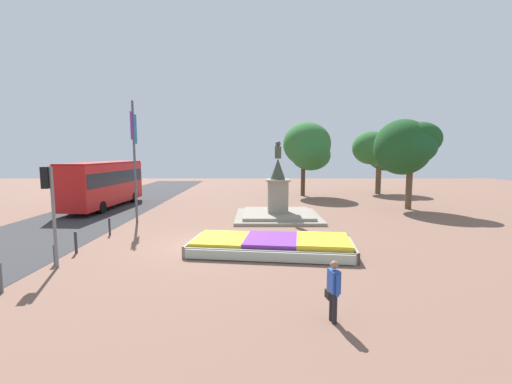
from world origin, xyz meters
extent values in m
plane|color=brown|center=(0.00, 0.00, 0.00)|extent=(83.93, 83.93, 0.00)
cube|color=#333335|center=(-9.38, 0.00, 0.01)|extent=(6.97, 73.44, 0.01)
cube|color=#38281C|center=(2.88, -1.04, 0.21)|extent=(7.21, 3.63, 0.42)
cube|color=gray|center=(2.69, -2.46, 0.23)|extent=(7.07, 1.00, 0.46)
cube|color=gray|center=(3.06, 0.39, 0.23)|extent=(7.07, 1.00, 0.46)
cube|color=gray|center=(-0.60, -0.59, 0.23)|extent=(0.48, 2.97, 0.46)
cube|color=gray|center=(6.36, -1.48, 0.23)|extent=(0.48, 2.97, 0.46)
cube|color=yellow|center=(0.66, -0.75, 0.50)|extent=(2.55, 2.84, 0.15)
cube|color=#72339E|center=(2.88, -1.04, 0.52)|extent=(2.55, 2.84, 0.20)
cube|color=yellow|center=(5.10, -1.32, 0.54)|extent=(2.55, 2.84, 0.23)
cube|color=#B2BCAD|center=(2.69, -2.51, 0.23)|extent=(6.73, 1.06, 0.38)
cube|color=gray|center=(3.65, 6.80, 0.10)|extent=(5.54, 5.54, 0.19)
cube|color=gray|center=(3.65, 6.80, 0.29)|extent=(4.53, 4.53, 0.19)
cube|color=gray|center=(3.65, 6.80, 1.43)|extent=(1.31, 1.31, 2.09)
cube|color=gray|center=(3.65, 6.80, 2.53)|extent=(1.54, 1.54, 0.12)
cone|color=#384233|center=(3.65, 6.80, 3.27)|extent=(0.98, 0.98, 1.36)
cylinder|color=#384233|center=(3.65, 6.80, 4.35)|extent=(0.42, 0.42, 0.79)
sphere|color=#384233|center=(3.65, 6.80, 4.92)|extent=(0.35, 0.35, 0.35)
cylinder|color=#384233|center=(3.59, 7.05, 4.51)|extent=(0.25, 0.60, 0.59)
cylinder|color=slate|center=(-5.33, -3.16, 1.91)|extent=(0.12, 0.12, 3.82)
cube|color=black|center=(-5.53, -3.19, 3.42)|extent=(0.28, 0.31, 0.80)
cylinder|color=#4B0808|center=(-5.66, -3.21, 3.69)|extent=(0.05, 0.14, 0.14)
cylinder|color=#543E08|center=(-5.66, -3.21, 3.42)|extent=(0.05, 0.14, 0.14)
cylinder|color=green|center=(-5.66, -3.21, 3.15)|extent=(0.05, 0.14, 0.14)
cylinder|color=#4C5156|center=(-5.20, 5.20, 3.72)|extent=(0.14, 0.14, 7.43)
cube|color=#1972B2|center=(-5.20, 5.53, 5.76)|extent=(0.02, 0.51, 1.77)
cylinder|color=#4C5156|center=(-5.20, 5.53, 6.65)|extent=(0.03, 0.65, 0.03)
cube|color=#6B2D8C|center=(-5.20, 4.94, 5.93)|extent=(0.02, 0.39, 1.64)
cylinder|color=#4C5156|center=(-5.20, 4.94, 6.74)|extent=(0.03, 0.53, 0.03)
cube|color=red|center=(-9.73, 11.01, 1.93)|extent=(2.81, 9.52, 3.15)
cube|color=black|center=(-9.73, 11.01, 2.40)|extent=(2.81, 9.24, 1.01)
cube|color=#9F1414|center=(-9.73, 11.01, 3.55)|extent=(2.75, 9.33, 0.10)
cylinder|color=black|center=(-10.65, 14.12, 0.45)|extent=(0.33, 0.91, 0.90)
cylinder|color=black|center=(-8.51, 14.01, 0.45)|extent=(0.33, 0.91, 0.90)
cylinder|color=black|center=(-10.94, 8.48, 0.45)|extent=(0.33, 0.91, 0.90)
cylinder|color=black|center=(-8.79, 8.37, 0.45)|extent=(0.33, 0.91, 0.90)
cylinder|color=black|center=(4.21, -7.44, 0.40)|extent=(0.13, 0.13, 0.81)
cylinder|color=black|center=(4.17, -7.26, 0.40)|extent=(0.13, 0.13, 0.81)
cube|color=#264CA5|center=(4.19, -7.35, 1.09)|extent=(0.29, 0.41, 0.57)
cylinder|color=#264CA5|center=(4.23, -7.59, 1.07)|extent=(0.09, 0.09, 0.54)
cylinder|color=#264CA5|center=(4.14, -7.11, 1.07)|extent=(0.09, 0.09, 0.54)
sphere|color=#8C664C|center=(4.19, -7.35, 1.52)|extent=(0.21, 0.21, 0.21)
cube|color=black|center=(4.13, -7.06, 0.61)|extent=(0.17, 0.30, 0.22)
cylinder|color=#4C5156|center=(-5.62, -2.75, 0.33)|extent=(0.16, 0.16, 0.66)
sphere|color=#4C5156|center=(-5.62, -2.75, 0.71)|extent=(0.17, 0.17, 0.17)
cylinder|color=#2D2D33|center=(-5.59, -1.27, 0.43)|extent=(0.12, 0.12, 0.85)
sphere|color=#2D2D33|center=(-5.59, -1.27, 0.89)|extent=(0.13, 0.13, 0.13)
cylinder|color=#2D2D33|center=(-5.53, 1.99, 0.41)|extent=(0.11, 0.11, 0.83)
sphere|color=#2D2D33|center=(-5.53, 1.99, 0.86)|extent=(0.12, 0.12, 0.12)
cylinder|color=#4C3823|center=(6.95, 18.66, 1.35)|extent=(0.43, 0.43, 2.71)
ellipsoid|color=#2B6B33|center=(7.44, 17.68, 4.66)|extent=(3.87, 4.16, 3.11)
ellipsoid|color=#2A6C2F|center=(7.68, 18.60, 4.07)|extent=(3.90, 4.07, 3.02)
ellipsoid|color=#2E6B30|center=(7.26, 18.49, 5.18)|extent=(4.70, 5.13, 4.32)
cylinder|color=brown|center=(13.98, 10.44, 1.60)|extent=(0.47, 0.47, 3.19)
ellipsoid|color=#1B4B21|center=(14.38, 9.83, 5.36)|extent=(3.07, 2.65, 2.47)
ellipsoid|color=#1A4E27|center=(13.90, 9.88, 4.81)|extent=(3.31, 3.50, 2.73)
ellipsoid|color=#1C4A20|center=(13.37, 10.50, 4.76)|extent=(4.21, 4.42, 4.20)
cylinder|color=brown|center=(15.14, 20.31, 1.40)|extent=(0.55, 0.55, 2.80)
ellipsoid|color=#316B34|center=(16.07, 20.83, 4.09)|extent=(3.96, 4.06, 3.35)
ellipsoid|color=#2E6830|center=(14.50, 21.16, 4.87)|extent=(3.88, 3.99, 3.55)
camera|label=1|loc=(2.21, -15.71, 4.33)|focal=24.00mm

